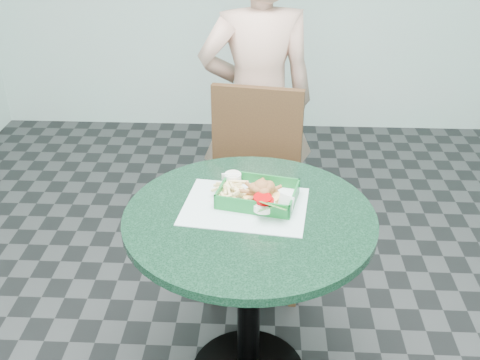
{
  "coord_description": "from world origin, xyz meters",
  "views": [
    {
      "loc": [
        0.04,
        -1.59,
        1.79
      ],
      "look_at": [
        -0.04,
        0.1,
        0.84
      ],
      "focal_mm": 42.0,
      "sensor_mm": 36.0,
      "label": 1
    }
  ],
  "objects_px": {
    "diner_person": "(258,100)",
    "sauce_ramekin": "(229,185)",
    "cafe_table": "(249,259)",
    "food_basket": "(258,202)",
    "dining_chair": "(256,176)",
    "crab_sandwich": "(262,195)"
  },
  "relations": [
    {
      "from": "diner_person",
      "to": "sauce_ramekin",
      "type": "relative_size",
      "value": 26.94
    },
    {
      "from": "food_basket",
      "to": "crab_sandwich",
      "type": "height_order",
      "value": "crab_sandwich"
    },
    {
      "from": "dining_chair",
      "to": "diner_person",
      "type": "relative_size",
      "value": 0.58
    },
    {
      "from": "cafe_table",
      "to": "dining_chair",
      "type": "xyz_separation_m",
      "value": [
        0.01,
        0.69,
        -0.05
      ]
    },
    {
      "from": "diner_person",
      "to": "food_basket",
      "type": "xyz_separation_m",
      "value": [
        0.02,
        -0.88,
        -0.04
      ]
    },
    {
      "from": "diner_person",
      "to": "dining_chair",
      "type": "bearing_deg",
      "value": 79.41
    },
    {
      "from": "dining_chair",
      "to": "food_basket",
      "type": "relative_size",
      "value": 3.55
    },
    {
      "from": "dining_chair",
      "to": "crab_sandwich",
      "type": "xyz_separation_m",
      "value": [
        0.03,
        -0.62,
        0.27
      ]
    },
    {
      "from": "cafe_table",
      "to": "dining_chair",
      "type": "distance_m",
      "value": 0.69
    },
    {
      "from": "cafe_table",
      "to": "crab_sandwich",
      "type": "bearing_deg",
      "value": 61.1
    },
    {
      "from": "cafe_table",
      "to": "diner_person",
      "type": "bearing_deg",
      "value": 89.55
    },
    {
      "from": "cafe_table",
      "to": "food_basket",
      "type": "bearing_deg",
      "value": 72.91
    },
    {
      "from": "food_basket",
      "to": "sauce_ramekin",
      "type": "distance_m",
      "value": 0.12
    },
    {
      "from": "food_basket",
      "to": "crab_sandwich",
      "type": "xyz_separation_m",
      "value": [
        0.01,
        -0.01,
        0.03
      ]
    },
    {
      "from": "dining_chair",
      "to": "cafe_table",
      "type": "bearing_deg",
      "value": -81.69
    },
    {
      "from": "food_basket",
      "to": "crab_sandwich",
      "type": "distance_m",
      "value": 0.04
    },
    {
      "from": "cafe_table",
      "to": "diner_person",
      "type": "height_order",
      "value": "diner_person"
    },
    {
      "from": "diner_person",
      "to": "sauce_ramekin",
      "type": "bearing_deg",
      "value": 73.14
    },
    {
      "from": "dining_chair",
      "to": "sauce_ramekin",
      "type": "relative_size",
      "value": 15.54
    },
    {
      "from": "cafe_table",
      "to": "sauce_ramekin",
      "type": "xyz_separation_m",
      "value": [
        -0.08,
        0.14,
        0.22
      ]
    },
    {
      "from": "dining_chair",
      "to": "crab_sandwich",
      "type": "height_order",
      "value": "dining_chair"
    },
    {
      "from": "cafe_table",
      "to": "food_basket",
      "type": "distance_m",
      "value": 0.21
    }
  ]
}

